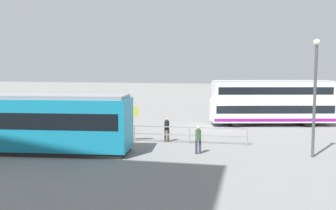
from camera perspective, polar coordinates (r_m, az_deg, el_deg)
The scene contains 7 objects.
ground_plane at distance 31.18m, azimuth 6.60°, elevation -3.40°, with size 160.00×160.00×0.00m, color gray.
double_decker_bus at distance 33.45m, azimuth 15.10°, elevation 0.38°, with size 10.49×4.85×3.76m.
pedestrian_near_railing at distance 25.15m, azimuth -0.18°, elevation -3.44°, with size 0.45×0.45×1.61m.
pedestrian_crossing at distance 21.86m, azimuth 4.50°, elevation -4.90°, with size 0.44×0.44×1.59m.
pedestrian_railing at distance 24.71m, azimuth 3.20°, elevation -4.05°, with size 7.36×0.38×1.08m.
info_sign at distance 25.12m, azimuth -5.82°, elevation -1.61°, with size 1.23×0.39×2.46m.
street_lamp at distance 22.07m, azimuth 20.98°, elevation 2.32°, with size 0.36×0.36×6.39m.
Camera 1 is at (-3.17, 30.62, 4.94)m, focal length 41.07 mm.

